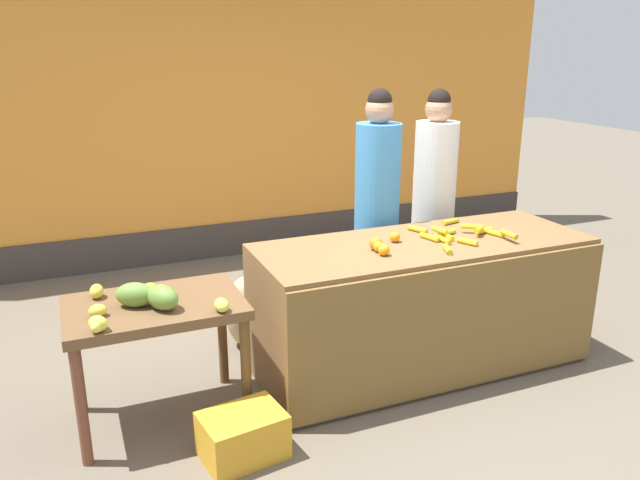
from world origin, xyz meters
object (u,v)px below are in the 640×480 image
Objects in this scene: produce_crate at (243,435)px; produce_sack at (246,311)px; vendor_woman_blue_shirt at (377,212)px; vendor_woman_white_shirt at (433,205)px.

produce_crate is 0.82× the size of produce_sack.
vendor_woman_blue_shirt is at bearing 40.14° from produce_crate.
vendor_woman_blue_shirt is 3.47× the size of produce_sack.
vendor_woman_white_shirt is 2.51m from produce_crate.
produce_crate is 1.36m from produce_sack.
produce_sack is at bearing 72.70° from produce_crate.
vendor_woman_white_shirt is 4.20× the size of produce_crate.
produce_crate is (-1.43, -1.21, -0.82)m from vendor_woman_blue_shirt.
vendor_woman_blue_shirt reaches higher than vendor_woman_white_shirt.
vendor_woman_white_shirt is 1.72m from produce_sack.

